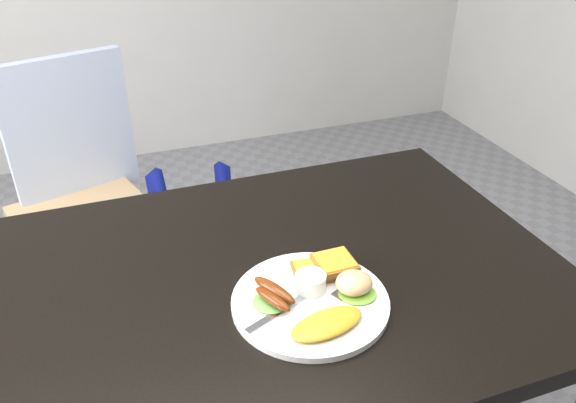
{
  "coord_description": "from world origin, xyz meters",
  "views": [
    {
      "loc": [
        -0.25,
        -0.84,
        1.44
      ],
      "look_at": [
        0.06,
        0.01,
        0.9
      ],
      "focal_mm": 35.0,
      "sensor_mm": 36.0,
      "label": 1
    }
  ],
  "objects_px": {
    "dining_chair": "(86,220)",
    "dining_table": "(262,282)",
    "person": "(228,125)",
    "plate": "(310,302)"
  },
  "relations": [
    {
      "from": "dining_chair",
      "to": "dining_table",
      "type": "bearing_deg",
      "value": -84.28
    },
    {
      "from": "dining_chair",
      "to": "person",
      "type": "bearing_deg",
      "value": -45.2
    },
    {
      "from": "dining_table",
      "to": "dining_chair",
      "type": "relative_size",
      "value": 2.93
    },
    {
      "from": "dining_chair",
      "to": "person",
      "type": "height_order",
      "value": "person"
    },
    {
      "from": "dining_table",
      "to": "dining_chair",
      "type": "bearing_deg",
      "value": 112.67
    },
    {
      "from": "person",
      "to": "plate",
      "type": "distance_m",
      "value": 0.71
    },
    {
      "from": "dining_table",
      "to": "plate",
      "type": "relative_size",
      "value": 4.16
    },
    {
      "from": "dining_table",
      "to": "person",
      "type": "height_order",
      "value": "person"
    },
    {
      "from": "dining_chair",
      "to": "person",
      "type": "xyz_separation_m",
      "value": [
        0.44,
        -0.24,
        0.36
      ]
    },
    {
      "from": "person",
      "to": "plate",
      "type": "relative_size",
      "value": 5.64
    }
  ]
}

